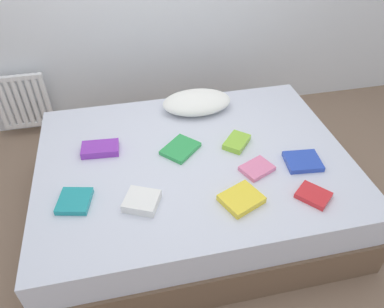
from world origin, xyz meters
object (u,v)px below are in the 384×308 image
Objects in this scene: textbook_lime at (237,142)px; textbook_white at (142,201)px; textbook_yellow at (241,199)px; textbook_purple at (100,149)px; textbook_pink at (257,168)px; radiator at (23,102)px; bed at (194,185)px; pillow at (197,102)px; textbook_green at (180,149)px; textbook_red at (313,195)px; textbook_blue at (303,161)px; textbook_teal at (75,201)px.

textbook_white is at bearing 161.50° from textbook_lime.
textbook_purple is at bearing 117.71° from textbook_yellow.
textbook_pink is at bearing 34.73° from textbook_white.
radiator reaches higher than textbook_purple.
bed is 0.57m from textbook_white.
bed is 0.66m from textbook_purple.
pillow is at bearing 68.68° from textbook_yellow.
pillow reaches higher than textbook_purple.
textbook_green is 0.38m from textbook_lime.
textbook_blue is at bearing 126.37° from textbook_red.
textbook_green is 0.73m from textbook_teal.
textbook_yellow is 0.92m from textbook_teal.
textbook_pink is 0.27m from textbook_lime.
textbook_lime is 1.08m from textbook_teal.
textbook_blue is (1.88, -1.41, 0.18)m from radiator.
textbook_pink is 0.51m from textbook_green.
pillow is at bearing 130.33° from textbook_blue.
bed is 0.63m from pillow.
textbook_white is (0.87, -1.53, 0.19)m from radiator.
textbook_white reaches higher than bed.
textbook_pink is at bearing -174.47° from textbook_blue.
textbook_blue is (0.72, -0.29, 0.00)m from textbook_green.
radiator is 2.62× the size of textbook_lime.
textbook_red is 0.61m from textbook_lime.
textbook_green is at bearing 163.96° from textbook_blue.
textbook_yellow is at bearing 1.51° from textbook_teal.
textbook_green is 1.27× the size of textbook_white.
pillow is 1.00m from textbook_white.
textbook_purple is 0.55m from textbook_white.
textbook_green is 1.21× the size of textbook_lime.
textbook_green is (1.16, -1.12, 0.18)m from radiator.
radiator is 2.35× the size of textbook_blue.
textbook_yellow is (0.17, -0.43, 0.27)m from bed.
textbook_yellow is at bearing -67.87° from bed.
textbook_purple is at bearing 83.32° from textbook_teal.
radiator reaches higher than textbook_red.
textbook_teal is at bearing 147.55° from textbook_lime.
radiator is at bearing 144.10° from textbook_white.
textbook_blue is 1.15× the size of textbook_teal.
textbook_white is (-0.30, -0.41, 0.01)m from textbook_green.
radiator is 2.36m from textbook_blue.
textbook_white is at bearing -167.12° from textbook_blue.
textbook_blue is at bearing -36.84° from radiator.
radiator is 2.68× the size of textbook_pink.
bed is 0.41m from textbook_lime.
textbook_red is 0.86m from textbook_green.
radiator is 2.16m from textbook_yellow.
radiator is 1.92m from textbook_lime.
textbook_pink is 1.03× the size of textbook_white.
pillow is 2.39× the size of textbook_yellow.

